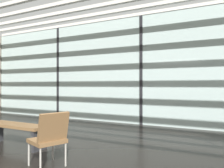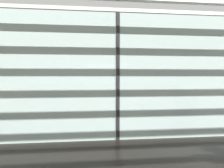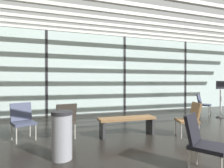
{
  "view_description": "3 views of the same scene",
  "coord_description": "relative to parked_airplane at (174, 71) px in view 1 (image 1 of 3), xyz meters",
  "views": [
    {
      "loc": [
        2.57,
        -1.82,
        1.29
      ],
      "look_at": [
        0.21,
        2.7,
        1.31
      ],
      "focal_mm": 36.34,
      "sensor_mm": 36.0,
      "label": 1
    },
    {
      "loc": [
        -0.52,
        0.99,
        1.78
      ],
      "look_at": [
        0.08,
        7.99,
        1.46
      ],
      "focal_mm": 24.19,
      "sensor_mm": 36.0,
      "label": 2
    },
    {
      "loc": [
        -3.26,
        -2.92,
        1.37
      ],
      "look_at": [
        0.25,
        7.87,
        1.28
      ],
      "focal_mm": 29.32,
      "sensor_mm": 36.0,
      "label": 3
    }
  ],
  "objects": [
    {
      "name": "parked_airplane",
      "position": [
        0.0,
        0.0,
        0.0
      ],
      "size": [
        12.32,
        3.98,
        3.98
      ],
      "color": "silver",
      "rests_on": "ground"
    },
    {
      "name": "glass_curtain_wall",
      "position": [
        -0.04,
        -4.77,
        -0.21
      ],
      "size": [
        14.0,
        0.08,
        3.56
      ],
      "primitive_type": "cube",
      "color": "#A3B7B2",
      "rests_on": "ground"
    },
    {
      "name": "window_mullion_1",
      "position": [
        -0.04,
        -4.77,
        -0.21
      ],
      "size": [
        0.1,
        0.12,
        3.56
      ],
      "primitive_type": "cube",
      "color": "black",
      "rests_on": "ground"
    },
    {
      "name": "lounge_chair_5",
      "position": [
        0.03,
        -9.1,
        -1.5
      ],
      "size": [
        0.66,
        0.63,
        0.87
      ],
      "rotation": [
        0.0,
        0.0,
        4.36
      ],
      "color": "brown",
      "rests_on": "ground"
    },
    {
      "name": "window_mullion_0",
      "position": [
        -3.54,
        -4.77,
        -0.21
      ],
      "size": [
        0.1,
        0.12,
        3.56
      ],
      "primitive_type": "cube",
      "color": "black",
      "rests_on": "ground"
    },
    {
      "name": "waiting_bench",
      "position": [
        -1.46,
        -8.5,
        -1.63
      ],
      "size": [
        1.5,
        0.41,
        0.47
      ],
      "rotation": [
        0.0,
        0.0,
        3.14
      ],
      "color": "brown",
      "rests_on": "ground"
    }
  ]
}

